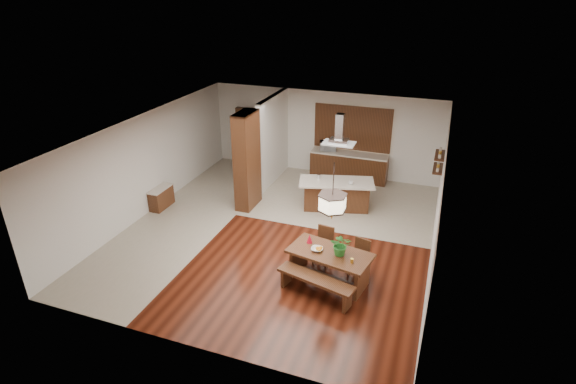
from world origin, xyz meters
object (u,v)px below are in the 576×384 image
at_px(dining_table, 330,260).
at_px(microwave, 328,146).
at_px(dining_bench, 315,287).
at_px(fruit_bowl, 317,249).
at_px(hallway_console, 161,198).
at_px(dining_chair_left, 323,246).
at_px(pendant_lantern, 333,192).
at_px(dining_chair_right, 358,258).
at_px(foliage_plant, 341,245).
at_px(range_hood, 340,129).
at_px(island_cup, 351,183).
at_px(kitchen_island, 336,194).

distance_m(dining_table, microwave, 6.14).
bearing_deg(dining_bench, fruit_bowl, 104.65).
distance_m(hallway_console, dining_chair_left, 5.49).
xyz_separation_m(pendant_lantern, fruit_bowl, (-0.29, -0.03, -1.45)).
bearing_deg(dining_chair_right, microwave, 128.95).
relative_size(dining_table, pendant_lantern, 1.51).
bearing_deg(pendant_lantern, dining_chair_left, 117.90).
bearing_deg(foliage_plant, dining_bench, -120.17).
bearing_deg(microwave, hallway_console, -150.88).
relative_size(dining_bench, range_hood, 1.95).
xyz_separation_m(fruit_bowl, microwave, (-1.36, 5.91, 0.31)).
bearing_deg(hallway_console, pendant_lantern, -18.07).
height_order(dining_chair_right, fruit_bowl, dining_chair_right).
distance_m(foliage_plant, fruit_bowl, 0.57).
bearing_deg(range_hood, fruit_bowl, -82.85).
distance_m(pendant_lantern, fruit_bowl, 1.48).
distance_m(pendant_lantern, range_hood, 3.66).
bearing_deg(island_cup, dining_bench, -87.54).
distance_m(hallway_console, foliage_plant, 6.26).
xyz_separation_m(dining_chair_right, foliage_plant, (-0.32, -0.47, 0.57)).
bearing_deg(microwave, foliage_plant, -88.02).
relative_size(dining_table, fruit_bowl, 7.60).
bearing_deg(pendant_lantern, kitchen_island, 101.77).
relative_size(hallway_console, pendant_lantern, 0.67).
height_order(hallway_console, kitchen_island, kitchen_island).
bearing_deg(microwave, dining_chair_left, -91.70).
bearing_deg(fruit_bowl, hallway_console, 160.76).
xyz_separation_m(dining_table, range_hood, (-0.75, 3.58, 1.90)).
bearing_deg(dining_chair_left, dining_bench, -73.43).
bearing_deg(fruit_bowl, foliage_plant, 1.22).
bearing_deg(range_hood, microwave, 111.50).
distance_m(pendant_lantern, foliage_plant, 1.25).
relative_size(dining_bench, dining_chair_left, 1.88).
bearing_deg(pendant_lantern, hallway_console, 161.93).
xyz_separation_m(pendant_lantern, island_cup, (-0.31, 3.44, -1.30)).
bearing_deg(hallway_console, microwave, 44.89).
xyz_separation_m(pendant_lantern, range_hood, (-0.75, 3.58, 0.22)).
distance_m(dining_chair_left, foliage_plant, 1.03).
bearing_deg(fruit_bowl, dining_bench, -75.35).
xyz_separation_m(hallway_console, range_hood, (4.95, 1.72, 2.15)).
height_order(dining_bench, pendant_lantern, pendant_lantern).
xyz_separation_m(fruit_bowl, island_cup, (-0.01, 3.47, 0.15)).
xyz_separation_m(dining_table, island_cup, (-0.31, 3.44, 0.39)).
height_order(dining_chair_left, fruit_bowl, dining_chair_left).
xyz_separation_m(dining_bench, fruit_bowl, (-0.16, 0.62, 0.55)).
xyz_separation_m(dining_bench, island_cup, (-0.18, 4.09, 0.70)).
bearing_deg(range_hood, hallway_console, -160.81).
bearing_deg(island_cup, hallway_console, -163.61).
relative_size(hallway_console, dining_table, 0.45).
relative_size(foliage_plant, microwave, 0.91).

